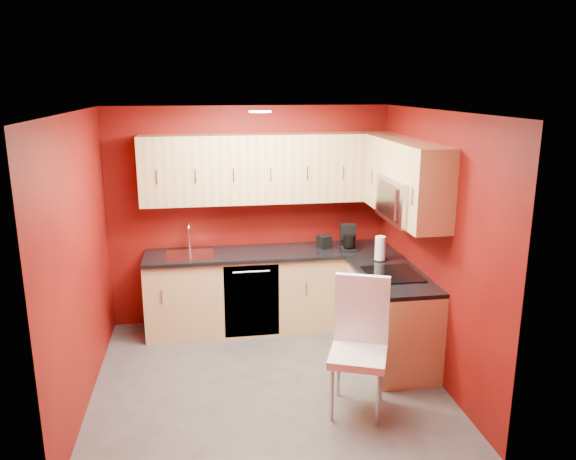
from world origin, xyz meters
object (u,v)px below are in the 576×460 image
object	(u,v)px
dining_chair	(358,349)
coffee_maker	(349,238)
microwave	(408,199)
paper_towel	(380,248)
sink	(190,251)
napkin_holder	(324,242)

from	to	relation	value
dining_chair	coffee_maker	bearing A→B (deg)	99.72
microwave	paper_towel	world-z (taller)	microwave
sink	dining_chair	world-z (taller)	sink
dining_chair	sink	bearing A→B (deg)	148.81
sink	paper_towel	world-z (taller)	sink
coffee_maker	dining_chair	size ratio (longest dim) A/B	0.25
coffee_maker	sink	bearing A→B (deg)	-179.29
sink	napkin_holder	distance (m)	1.52
sink	napkin_holder	xyz separation A→B (m)	(1.52, 0.03, 0.04)
microwave	dining_chair	world-z (taller)	microwave
paper_towel	coffee_maker	bearing A→B (deg)	118.69
napkin_holder	dining_chair	bearing A→B (deg)	-93.65
paper_towel	sink	bearing A→B (deg)	165.04
coffee_maker	napkin_holder	size ratio (longest dim) A/B	2.03
sink	coffee_maker	distance (m)	1.78
sink	napkin_holder	size ratio (longest dim) A/B	3.68
sink	coffee_maker	world-z (taller)	sink
microwave	dining_chair	xyz separation A→B (m)	(-0.69, -0.85, -1.08)
napkin_holder	paper_towel	xyz separation A→B (m)	(0.48, -0.56, 0.06)
sink	paper_towel	distance (m)	2.07
microwave	napkin_holder	bearing A→B (deg)	119.15
coffee_maker	microwave	bearing A→B (deg)	-65.64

